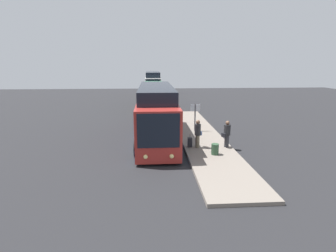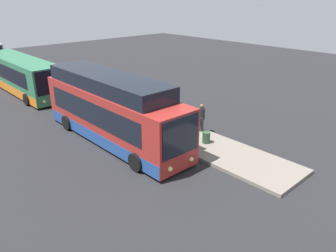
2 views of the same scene
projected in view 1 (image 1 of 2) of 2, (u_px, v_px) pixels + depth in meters
name	position (u px, v px, depth m)	size (l,w,h in m)	color
ground	(158.00, 138.00, 19.74)	(80.00, 80.00, 0.00)	#232326
platform	(200.00, 136.00, 19.92)	(20.00, 3.11, 0.18)	slate
bus_lead	(156.00, 115.00, 19.20)	(11.13, 2.86, 3.88)	maroon
bus_second	(154.00, 96.00, 32.87)	(11.84, 2.80, 2.96)	#2D704C
bus_third	(153.00, 85.00, 45.39)	(10.41, 2.78, 4.06)	silver
passenger_boarding	(227.00, 133.00, 16.82)	(0.60, 0.68, 1.74)	#2D2D33
passenger_waiting	(198.00, 133.00, 16.72)	(0.65, 0.60, 1.82)	#6B604C
suitcase	(190.00, 142.00, 17.01)	(0.33, 0.27, 0.85)	black
sign_post	(195.00, 113.00, 20.82)	(0.10, 0.75, 2.20)	#4C4C51
trash_bin	(215.00, 149.00, 15.57)	(0.44, 0.44, 0.65)	#2D4C33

